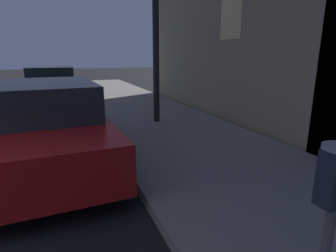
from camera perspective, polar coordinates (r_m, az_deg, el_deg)
The scene contains 4 objects.
sidewalk at distance 3.58m, azimuth 28.12°, elevation -17.29°, with size 3.20×36.00×0.15m, color slate.
parking_meter at distance 1.72m, azimuth 31.16°, elevation -13.31°, with size 0.19×0.19×1.27m.
car_red at distance 5.15m, azimuth -24.10°, elevation 0.31°, with size 2.21×4.59×1.43m.
car_green at distance 11.87m, azimuth -23.06°, elevation 7.83°, with size 2.08×4.16×1.43m.
Camera 1 is at (3.13, -1.87, 1.86)m, focal length 29.33 mm.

